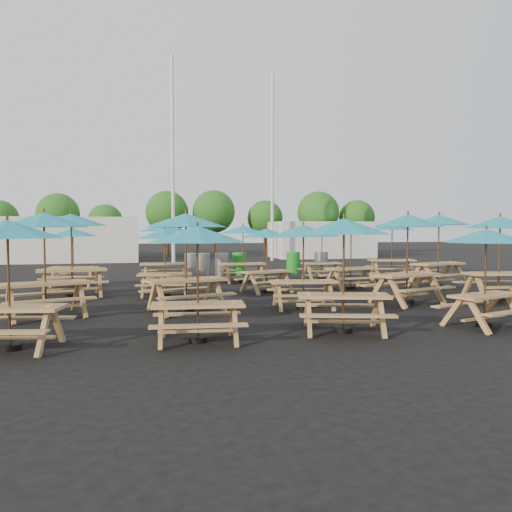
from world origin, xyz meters
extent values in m
plane|color=black|center=(0.00, 0.00, 0.00)|extent=(120.00, 120.00, 0.00)
cube|color=#A87C4B|center=(-6.08, -6.38, 0.71)|extent=(1.81, 0.99, 0.06)
cube|color=#A87C4B|center=(-5.96, -5.77, 0.43)|extent=(1.73, 0.57, 0.04)
cylinder|color=black|center=(-6.08, -6.38, 0.05)|extent=(0.34, 0.34, 0.10)
cylinder|color=brown|center=(-6.08, -6.38, 1.10)|extent=(0.04, 0.04, 2.19)
cone|color=teal|center=(-6.08, -6.38, 2.02)|extent=(2.12, 2.12, 0.31)
cube|color=#A87C4B|center=(-6.06, -3.20, 0.78)|extent=(2.04, 1.32, 0.06)
cube|color=#A87C4B|center=(-5.83, -3.86, 0.48)|extent=(1.88, 0.87, 0.04)
cube|color=#A87C4B|center=(-6.29, -2.54, 0.48)|extent=(1.88, 0.87, 0.04)
cylinder|color=black|center=(-6.06, -3.20, 0.05)|extent=(0.38, 0.38, 0.11)
cylinder|color=brown|center=(-6.06, -3.20, 1.21)|extent=(0.05, 0.05, 2.43)
cone|color=teal|center=(-6.06, -3.20, 2.24)|extent=(2.54, 2.54, 0.34)
cube|color=#A87C4B|center=(-5.92, 0.36, 0.81)|extent=(2.06, 1.05, 0.07)
cube|color=#A87C4B|center=(-5.81, -0.35, 0.49)|extent=(1.98, 0.56, 0.04)
cube|color=#A87C4B|center=(-6.03, 1.07, 0.49)|extent=(1.98, 0.56, 0.04)
cylinder|color=black|center=(-5.92, 0.36, 0.05)|extent=(0.39, 0.39, 0.11)
cylinder|color=brown|center=(-5.92, 0.36, 1.26)|extent=(0.05, 0.05, 2.51)
cone|color=teal|center=(-5.92, 0.36, 2.32)|extent=(2.35, 2.35, 0.35)
cube|color=#A87C4B|center=(-6.24, 3.29, 0.67)|extent=(1.71, 0.87, 0.05)
cube|color=#A87C4B|center=(-6.32, 2.70, 0.41)|extent=(1.65, 0.46, 0.04)
cube|color=#A87C4B|center=(-6.15, 3.89, 0.41)|extent=(1.65, 0.46, 0.04)
cylinder|color=black|center=(-6.24, 3.29, 0.05)|extent=(0.33, 0.33, 0.09)
cylinder|color=brown|center=(-6.24, 3.29, 1.04)|extent=(0.04, 0.04, 2.09)
cone|color=teal|center=(-6.24, 3.29, 1.92)|extent=(1.95, 1.95, 0.29)
cube|color=#A87C4B|center=(-2.96, -6.53, 0.68)|extent=(1.69, 0.79, 0.05)
cube|color=#A87C4B|center=(-3.01, -7.13, 0.41)|extent=(1.66, 0.38, 0.04)
cube|color=#A87C4B|center=(-2.90, -5.93, 0.41)|extent=(1.66, 0.38, 0.04)
cylinder|color=black|center=(-2.96, -6.53, 0.05)|extent=(0.33, 0.33, 0.09)
cylinder|color=brown|center=(-2.96, -6.53, 1.05)|extent=(0.04, 0.04, 2.10)
cone|color=teal|center=(-2.96, -6.53, 1.93)|extent=(1.88, 1.88, 0.29)
cube|color=#A87C4B|center=(-2.85, -3.17, 0.78)|extent=(2.04, 1.24, 0.06)
cube|color=#A87C4B|center=(-2.65, -3.84, 0.48)|extent=(1.90, 0.79, 0.04)
cube|color=#A87C4B|center=(-3.04, -2.50, 0.48)|extent=(1.90, 0.79, 0.04)
cylinder|color=black|center=(-2.85, -3.17, 0.05)|extent=(0.38, 0.38, 0.11)
cylinder|color=brown|center=(-2.85, -3.17, 1.22)|extent=(0.05, 0.05, 2.43)
cone|color=teal|center=(-2.85, -3.17, 2.24)|extent=(2.48, 2.48, 0.34)
cube|color=#A87C4B|center=(-3.21, -0.09, 0.66)|extent=(1.68, 0.83, 0.05)
cube|color=#A87C4B|center=(-3.28, -0.68, 0.40)|extent=(1.62, 0.43, 0.04)
cube|color=#A87C4B|center=(-3.13, 0.49, 0.40)|extent=(1.62, 0.43, 0.04)
cylinder|color=black|center=(-3.21, -0.09, 0.04)|extent=(0.32, 0.32, 0.09)
cylinder|color=brown|center=(-3.21, -0.09, 1.03)|extent=(0.04, 0.04, 2.05)
cone|color=teal|center=(-3.21, -0.09, 1.89)|extent=(1.90, 1.90, 0.29)
cube|color=#A87C4B|center=(-3.03, 3.59, 0.73)|extent=(1.83, 0.80, 0.06)
cube|color=#A87C4B|center=(-3.07, 2.93, 0.45)|extent=(1.80, 0.35, 0.04)
cube|color=#A87C4B|center=(-3.00, 4.24, 0.45)|extent=(1.80, 0.35, 0.04)
cylinder|color=black|center=(-3.03, 3.59, 0.05)|extent=(0.36, 0.36, 0.10)
cylinder|color=brown|center=(-3.03, 3.59, 1.14)|extent=(0.04, 0.04, 2.28)
cone|color=teal|center=(-3.03, 3.59, 2.11)|extent=(1.99, 1.99, 0.32)
cube|color=#A87C4B|center=(-0.09, -6.33, 0.73)|extent=(1.88, 1.13, 0.06)
cube|color=#A87C4B|center=(-0.26, -6.95, 0.44)|extent=(1.77, 0.71, 0.04)
cube|color=#A87C4B|center=(0.08, -5.70, 0.44)|extent=(1.77, 0.71, 0.04)
cylinder|color=black|center=(-0.09, -6.33, 0.05)|extent=(0.35, 0.35, 0.10)
cylinder|color=brown|center=(-0.09, -6.33, 1.13)|extent=(0.04, 0.04, 2.25)
cone|color=teal|center=(-0.09, -6.33, 2.08)|extent=(2.28, 2.28, 0.31)
cube|color=#A87C4B|center=(0.09, -3.34, 0.69)|extent=(1.75, 0.86, 0.06)
cube|color=#A87C4B|center=(0.02, -3.96, 0.42)|extent=(1.70, 0.44, 0.04)
cube|color=#A87C4B|center=(0.17, -2.73, 0.42)|extent=(1.70, 0.44, 0.04)
cylinder|color=black|center=(0.09, -3.34, 0.05)|extent=(0.34, 0.34, 0.09)
cylinder|color=brown|center=(0.09, -3.34, 1.08)|extent=(0.04, 0.04, 2.16)
cone|color=teal|center=(0.09, -3.34, 1.99)|extent=(1.98, 1.98, 0.30)
cube|color=#A87C4B|center=(0.01, 0.09, 0.67)|extent=(1.74, 1.12, 0.05)
cube|color=#A87C4B|center=(0.20, -0.48, 0.41)|extent=(1.61, 0.73, 0.04)
cube|color=#A87C4B|center=(-0.18, 0.65, 0.41)|extent=(1.61, 0.73, 0.04)
cylinder|color=black|center=(0.01, 0.09, 0.05)|extent=(0.32, 0.32, 0.09)
cylinder|color=brown|center=(0.01, 0.09, 1.04)|extent=(0.04, 0.04, 2.07)
cone|color=teal|center=(0.01, 0.09, 1.91)|extent=(2.16, 2.16, 0.29)
cube|color=#A87C4B|center=(-0.08, 3.34, 0.71)|extent=(1.75, 0.74, 0.06)
cube|color=#A87C4B|center=(-0.05, 2.71, 0.43)|extent=(1.73, 0.31, 0.04)
cube|color=#A87C4B|center=(-0.10, 3.97, 0.43)|extent=(1.73, 0.31, 0.04)
cylinder|color=black|center=(-0.08, 3.34, 0.05)|extent=(0.34, 0.34, 0.10)
cylinder|color=brown|center=(-0.08, 3.34, 1.10)|extent=(0.04, 0.04, 2.20)
cone|color=teal|center=(-0.08, 3.34, 2.02)|extent=(1.88, 1.88, 0.31)
cube|color=#A87C4B|center=(2.96, -6.49, 0.66)|extent=(1.72, 1.09, 0.05)
cube|color=#A87C4B|center=(3.14, -7.05, 0.40)|extent=(1.59, 0.70, 0.04)
cube|color=#A87C4B|center=(2.78, -5.93, 0.40)|extent=(1.59, 0.70, 0.04)
cylinder|color=black|center=(2.96, -6.49, 0.04)|extent=(0.32, 0.32, 0.09)
cylinder|color=brown|center=(2.96, -6.49, 1.02)|extent=(0.04, 0.04, 2.05)
cone|color=teal|center=(2.96, -6.49, 1.89)|extent=(2.12, 2.12, 0.29)
cube|color=#A87C4B|center=(3.10, -3.18, 0.79)|extent=(2.05, 1.29, 0.06)
cube|color=#A87C4B|center=(3.32, -3.85, 0.48)|extent=(1.90, 0.83, 0.04)
cube|color=#A87C4B|center=(2.89, -2.51, 0.48)|extent=(1.90, 0.83, 0.04)
cylinder|color=black|center=(3.10, -3.18, 0.05)|extent=(0.38, 0.38, 0.11)
cylinder|color=brown|center=(3.10, -3.18, 1.22)|extent=(0.05, 0.05, 2.45)
cone|color=teal|center=(3.10, -3.18, 2.25)|extent=(2.53, 2.53, 0.34)
cube|color=#A87C4B|center=(3.03, 0.33, 0.70)|extent=(1.77, 0.90, 0.06)
cube|color=#A87C4B|center=(3.12, -0.29, 0.42)|extent=(1.71, 0.48, 0.04)
cube|color=#A87C4B|center=(2.94, 0.95, 0.42)|extent=(1.71, 0.48, 0.04)
cylinder|color=black|center=(3.03, 0.33, 0.05)|extent=(0.34, 0.34, 0.09)
cylinder|color=brown|center=(3.03, 0.33, 1.08)|extent=(0.04, 0.04, 2.17)
cone|color=teal|center=(3.03, 0.33, 2.00)|extent=(2.02, 2.02, 0.30)
cube|color=#A87C4B|center=(3.23, 3.61, 0.66)|extent=(1.61, 0.65, 0.05)
cube|color=#A87C4B|center=(3.24, 3.03, 0.40)|extent=(1.60, 0.25, 0.04)
cube|color=#A87C4B|center=(3.22, 4.20, 0.40)|extent=(1.60, 0.25, 0.04)
cylinder|color=black|center=(3.23, 3.61, 0.04)|extent=(0.32, 0.32, 0.09)
cylinder|color=brown|center=(3.23, 3.61, 1.02)|extent=(0.04, 0.04, 2.04)
cone|color=teal|center=(3.23, 3.61, 1.88)|extent=(1.71, 1.71, 0.28)
cube|color=#A87C4B|center=(5.93, -3.27, 0.77)|extent=(1.94, 0.90, 0.06)
cube|color=#A87C4B|center=(5.99, -2.58, 0.47)|extent=(1.90, 0.44, 0.04)
cylinder|color=black|center=(5.93, -3.27, 0.05)|extent=(0.38, 0.38, 0.10)
cylinder|color=brown|center=(5.93, -3.27, 1.20)|extent=(0.05, 0.05, 2.41)
cone|color=teal|center=(5.93, -3.27, 2.22)|extent=(2.16, 2.16, 0.33)
cube|color=#A87C4B|center=(6.22, 0.11, 0.82)|extent=(2.15, 1.37, 0.07)
cube|color=#A87C4B|center=(6.46, -0.58, 0.50)|extent=(1.99, 0.90, 0.04)
cube|color=#A87C4B|center=(5.99, 0.81, 0.50)|extent=(1.99, 0.90, 0.04)
cylinder|color=black|center=(6.22, 0.11, 0.06)|extent=(0.40, 0.40, 0.11)
cylinder|color=brown|center=(6.22, 0.11, 1.28)|extent=(0.05, 0.05, 2.56)
cone|color=teal|center=(6.22, 0.11, 2.36)|extent=(2.67, 2.67, 0.36)
cube|color=#A87C4B|center=(6.21, 3.38, 0.75)|extent=(1.94, 1.06, 0.06)
cube|color=#A87C4B|center=(6.08, 2.72, 0.46)|extent=(1.85, 0.61, 0.04)
cube|color=#A87C4B|center=(6.35, 4.04, 0.46)|extent=(1.85, 0.61, 0.04)
cylinder|color=black|center=(6.21, 3.38, 0.05)|extent=(0.37, 0.37, 0.10)
cylinder|color=brown|center=(6.21, 3.38, 1.17)|extent=(0.04, 0.04, 2.35)
cone|color=teal|center=(6.21, 3.38, 2.16)|extent=(2.27, 2.27, 0.33)
cylinder|color=gray|center=(-1.74, 6.24, 0.50)|extent=(0.62, 0.62, 1.00)
cylinder|color=gray|center=(-1.29, 6.17, 0.50)|extent=(0.62, 0.62, 1.00)
cylinder|color=gray|center=(-0.45, 6.03, 0.50)|extent=(0.62, 0.62, 1.00)
cylinder|color=#1A8F20|center=(0.36, 6.29, 0.50)|extent=(0.62, 0.62, 1.00)
cylinder|color=#1A8F20|center=(2.93, 6.48, 0.50)|extent=(0.62, 0.62, 1.00)
cylinder|color=gray|center=(4.19, 6.20, 0.50)|extent=(0.62, 0.62, 1.00)
cylinder|color=silver|center=(-2.00, 14.00, 6.00)|extent=(0.20, 0.20, 12.00)
cylinder|color=silver|center=(4.50, 16.00, 6.00)|extent=(0.20, 0.20, 12.00)
cube|color=silver|center=(-8.00, 18.00, 1.40)|extent=(8.00, 4.00, 2.80)
cube|color=silver|center=(9.00, 19.00, 1.30)|extent=(7.00, 4.00, 2.60)
cylinder|color=#382314|center=(-14.07, 25.25, 0.96)|extent=(0.24, 0.24, 1.92)
cylinder|color=#382314|center=(-9.74, 23.90, 1.07)|extent=(0.24, 0.24, 2.14)
sphere|color=#1E5919|center=(-9.74, 23.90, 3.16)|extent=(3.11, 3.11, 3.11)
cylinder|color=#382314|center=(-6.39, 23.65, 0.89)|extent=(0.24, 0.24, 1.78)
sphere|color=#1E5919|center=(-6.39, 23.65, 2.63)|extent=(2.59, 2.59, 2.59)
cylinder|color=#382314|center=(-1.75, 24.72, 1.16)|extent=(0.24, 0.24, 2.31)
sphere|color=#1E5919|center=(-1.75, 24.72, 3.41)|extent=(3.36, 3.36, 3.36)
cylinder|color=#382314|center=(1.90, 24.26, 1.17)|extent=(0.24, 0.24, 2.35)
sphere|color=#1E5919|center=(1.90, 24.26, 3.47)|extent=(3.41, 3.41, 3.41)
cylinder|color=#382314|center=(6.22, 24.67, 1.01)|extent=(0.24, 0.24, 2.02)
sphere|color=#1E5919|center=(6.22, 24.67, 2.98)|extent=(2.94, 2.94, 2.94)
cylinder|color=#382314|center=(10.23, 22.90, 1.16)|extent=(0.24, 0.24, 2.32)
sphere|color=#1E5919|center=(10.23, 22.90, 3.43)|extent=(3.38, 3.38, 3.38)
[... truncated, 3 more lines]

